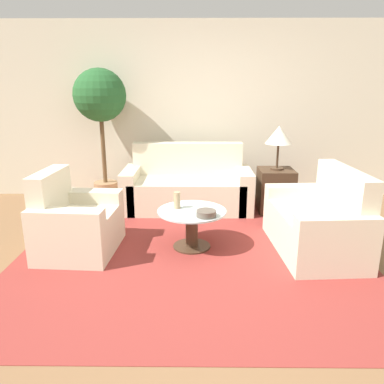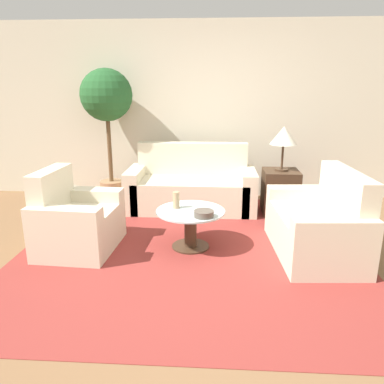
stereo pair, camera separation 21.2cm
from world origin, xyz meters
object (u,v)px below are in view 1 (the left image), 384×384
object	(u,v)px
sofa_main	(187,188)
bowl	(206,213)
table_lamp	(279,136)
potted_plant	(100,104)
coffee_table	(192,223)
vase	(177,200)
loveseat	(320,224)
armchair	(74,225)

from	to	relation	value
sofa_main	bowl	distance (m)	1.59
sofa_main	table_lamp	size ratio (longest dim) A/B	3.02
sofa_main	bowl	size ratio (longest dim) A/B	8.86
bowl	potted_plant	bearing A→B (deg)	128.49
coffee_table	vase	xyz separation A→B (m)	(-0.16, 0.07, 0.24)
potted_plant	loveseat	bearing A→B (deg)	-32.42
armchair	table_lamp	distance (m)	2.81
table_lamp	potted_plant	xyz separation A→B (m)	(-2.43, 0.41, 0.39)
sofa_main	loveseat	world-z (taller)	sofa_main
coffee_table	potted_plant	distance (m)	2.38
table_lamp	vase	size ratio (longest dim) A/B	3.26
armchair	potted_plant	size ratio (longest dim) A/B	0.48
potted_plant	coffee_table	bearing A→B (deg)	-51.39
coffee_table	bowl	xyz separation A→B (m)	(0.15, -0.19, 0.18)
armchair	vase	bearing A→B (deg)	-77.92
potted_plant	sofa_main	bearing A→B (deg)	-11.77
sofa_main	loveseat	size ratio (longest dim) A/B	1.35
vase	bowl	distance (m)	0.40
armchair	bowl	world-z (taller)	armchair
table_lamp	bowl	bearing A→B (deg)	-125.00
armchair	potted_plant	bearing A→B (deg)	5.72
loveseat	coffee_table	size ratio (longest dim) A/B	1.79
coffee_table	bowl	world-z (taller)	bowl
coffee_table	bowl	size ratio (longest dim) A/B	3.67
armchair	vase	distance (m)	1.11
table_lamp	armchair	bearing A→B (deg)	-150.88
loveseat	table_lamp	bearing A→B (deg)	-174.18
loveseat	potted_plant	distance (m)	3.34
armchair	bowl	distance (m)	1.39
loveseat	coffee_table	world-z (taller)	loveseat
coffee_table	table_lamp	xyz separation A→B (m)	(1.14, 1.22, 0.77)
coffee_table	loveseat	bearing A→B (deg)	-2.32
sofa_main	loveseat	bearing A→B (deg)	-45.03
bowl	vase	bearing A→B (deg)	139.81
loveseat	potted_plant	size ratio (longest dim) A/B	0.68
coffee_table	potted_plant	size ratio (longest dim) A/B	0.38
sofa_main	table_lamp	distance (m)	1.44
sofa_main	coffee_table	world-z (taller)	sofa_main
armchair	vase	xyz separation A→B (m)	(1.07, 0.16, 0.22)
coffee_table	vase	distance (m)	0.29
vase	coffee_table	bearing A→B (deg)	-22.59
potted_plant	vase	world-z (taller)	potted_plant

